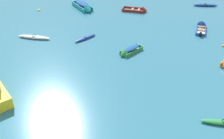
{
  "coord_description": "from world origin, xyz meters",
  "views": [
    {
      "loc": [
        -1.53,
        1.02,
        14.02
      ],
      "look_at": [
        0.0,
        21.29,
        0.15
      ],
      "focal_mm": 43.36,
      "sensor_mm": 36.0,
      "label": 1
    }
  ],
  "objects_px": {
    "rowboat_maroon_back_row_right": "(140,10)",
    "kayak_green_midfield_right": "(224,123)",
    "mooring_buoy_between_boats_right": "(39,11)",
    "kayak_white_back_row_center": "(34,37)",
    "mooring_buoy_far_field": "(224,46)",
    "kayak_deep_blue_cluster_inner": "(205,5)",
    "kayak_deep_blue_outer_left": "(85,38)",
    "rowboat_turquoise_cluster_outer": "(84,7)",
    "rowboat_blue_foreground_center": "(201,27)",
    "rowboat_green_near_camera": "(128,51)"
  },
  "relations": [
    {
      "from": "kayak_deep_blue_outer_left",
      "to": "rowboat_blue_foreground_center",
      "type": "bearing_deg",
      "value": 7.8
    },
    {
      "from": "rowboat_maroon_back_row_right",
      "to": "kayak_deep_blue_cluster_inner",
      "type": "bearing_deg",
      "value": 7.68
    },
    {
      "from": "mooring_buoy_between_boats_right",
      "to": "kayak_deep_blue_outer_left",
      "type": "bearing_deg",
      "value": -54.09
    },
    {
      "from": "kayak_deep_blue_cluster_inner",
      "to": "mooring_buoy_between_boats_right",
      "type": "xyz_separation_m",
      "value": [
        -23.04,
        0.08,
        -0.16
      ]
    },
    {
      "from": "kayak_deep_blue_outer_left",
      "to": "rowboat_green_near_camera",
      "type": "bearing_deg",
      "value": -37.92
    },
    {
      "from": "rowboat_green_near_camera",
      "to": "mooring_buoy_far_field",
      "type": "relative_size",
      "value": 6.43
    },
    {
      "from": "rowboat_maroon_back_row_right",
      "to": "kayak_green_midfield_right",
      "type": "bearing_deg",
      "value": -83.04
    },
    {
      "from": "kayak_deep_blue_outer_left",
      "to": "rowboat_turquoise_cluster_outer",
      "type": "bearing_deg",
      "value": 91.16
    },
    {
      "from": "rowboat_blue_foreground_center",
      "to": "mooring_buoy_between_boats_right",
      "type": "distance_m",
      "value": 21.19
    },
    {
      "from": "kayak_deep_blue_outer_left",
      "to": "rowboat_blue_foreground_center",
      "type": "relative_size",
      "value": 0.72
    },
    {
      "from": "rowboat_green_near_camera",
      "to": "rowboat_turquoise_cluster_outer",
      "type": "relative_size",
      "value": 0.63
    },
    {
      "from": "kayak_white_back_row_center",
      "to": "rowboat_turquoise_cluster_outer",
      "type": "bearing_deg",
      "value": 56.05
    },
    {
      "from": "rowboat_turquoise_cluster_outer",
      "to": "kayak_deep_blue_cluster_inner",
      "type": "height_order",
      "value": "rowboat_turquoise_cluster_outer"
    },
    {
      "from": "rowboat_green_near_camera",
      "to": "kayak_white_back_row_center",
      "type": "bearing_deg",
      "value": 158.27
    },
    {
      "from": "rowboat_blue_foreground_center",
      "to": "rowboat_green_near_camera",
      "type": "bearing_deg",
      "value": -150.68
    },
    {
      "from": "rowboat_maroon_back_row_right",
      "to": "kayak_white_back_row_center",
      "type": "xyz_separation_m",
      "value": [
        -12.95,
        -6.76,
        0.01
      ]
    },
    {
      "from": "mooring_buoy_far_field",
      "to": "rowboat_blue_foreground_center",
      "type": "bearing_deg",
      "value": 100.06
    },
    {
      "from": "mooring_buoy_far_field",
      "to": "mooring_buoy_between_boats_right",
      "type": "xyz_separation_m",
      "value": [
        -20.87,
        11.44,
        0.0
      ]
    },
    {
      "from": "rowboat_maroon_back_row_right",
      "to": "kayak_deep_blue_cluster_inner",
      "type": "xyz_separation_m",
      "value": [
        9.42,
        1.27,
        -0.0
      ]
    },
    {
      "from": "kayak_white_back_row_center",
      "to": "mooring_buoy_between_boats_right",
      "type": "xyz_separation_m",
      "value": [
        -0.66,
        8.12,
        -0.17
      ]
    },
    {
      "from": "kayak_white_back_row_center",
      "to": "mooring_buoy_far_field",
      "type": "xyz_separation_m",
      "value": [
        20.21,
        -3.32,
        -0.17
      ]
    },
    {
      "from": "kayak_deep_blue_outer_left",
      "to": "kayak_white_back_row_center",
      "type": "xyz_separation_m",
      "value": [
        -5.65,
        0.59,
        0.04
      ]
    },
    {
      "from": "rowboat_turquoise_cluster_outer",
      "to": "kayak_deep_blue_outer_left",
      "type": "bearing_deg",
      "value": -88.84
    },
    {
      "from": "kayak_white_back_row_center",
      "to": "kayak_green_midfield_right",
      "type": "distance_m",
      "value": 21.05
    },
    {
      "from": "rowboat_turquoise_cluster_outer",
      "to": "kayak_green_midfield_right",
      "type": "bearing_deg",
      "value": -65.8
    },
    {
      "from": "rowboat_maroon_back_row_right",
      "to": "mooring_buoy_far_field",
      "type": "relative_size",
      "value": 8.26
    },
    {
      "from": "kayak_deep_blue_cluster_inner",
      "to": "mooring_buoy_between_boats_right",
      "type": "relative_size",
      "value": 8.38
    },
    {
      "from": "kayak_deep_blue_cluster_inner",
      "to": "mooring_buoy_far_field",
      "type": "xyz_separation_m",
      "value": [
        -2.16,
        -11.36,
        -0.16
      ]
    },
    {
      "from": "kayak_deep_blue_outer_left",
      "to": "mooring_buoy_far_field",
      "type": "relative_size",
      "value": 5.81
    },
    {
      "from": "rowboat_green_near_camera",
      "to": "mooring_buoy_far_field",
      "type": "distance_m",
      "value": 10.24
    },
    {
      "from": "rowboat_maroon_back_row_right",
      "to": "mooring_buoy_between_boats_right",
      "type": "bearing_deg",
      "value": 174.32
    },
    {
      "from": "rowboat_maroon_back_row_right",
      "to": "rowboat_turquoise_cluster_outer",
      "type": "height_order",
      "value": "rowboat_turquoise_cluster_outer"
    },
    {
      "from": "rowboat_green_near_camera",
      "to": "rowboat_maroon_back_row_right",
      "type": "distance_m",
      "value": 11.15
    },
    {
      "from": "rowboat_green_near_camera",
      "to": "kayak_deep_blue_cluster_inner",
      "type": "height_order",
      "value": "rowboat_green_near_camera"
    },
    {
      "from": "kayak_white_back_row_center",
      "to": "kayak_green_midfield_right",
      "type": "relative_size",
      "value": 1.14
    },
    {
      "from": "kayak_green_midfield_right",
      "to": "mooring_buoy_between_boats_right",
      "type": "bearing_deg",
      "value": 125.91
    },
    {
      "from": "rowboat_turquoise_cluster_outer",
      "to": "rowboat_blue_foreground_center",
      "type": "relative_size",
      "value": 1.25
    },
    {
      "from": "kayak_green_midfield_right",
      "to": "kayak_deep_blue_cluster_inner",
      "type": "height_order",
      "value": "kayak_deep_blue_cluster_inner"
    },
    {
      "from": "rowboat_green_near_camera",
      "to": "rowboat_maroon_back_row_right",
      "type": "bearing_deg",
      "value": 74.64
    },
    {
      "from": "kayak_green_midfield_right",
      "to": "rowboat_blue_foreground_center",
      "type": "distance_m",
      "value": 15.99
    },
    {
      "from": "kayak_white_back_row_center",
      "to": "mooring_buoy_far_field",
      "type": "relative_size",
      "value": 8.72
    },
    {
      "from": "kayak_white_back_row_center",
      "to": "rowboat_blue_foreground_center",
      "type": "distance_m",
      "value": 19.44
    },
    {
      "from": "kayak_white_back_row_center",
      "to": "kayak_deep_blue_cluster_inner",
      "type": "xyz_separation_m",
      "value": [
        22.37,
        8.03,
        -0.01
      ]
    },
    {
      "from": "rowboat_green_near_camera",
      "to": "kayak_green_midfield_right",
      "type": "distance_m",
      "value": 11.63
    },
    {
      "from": "kayak_deep_blue_cluster_inner",
      "to": "mooring_buoy_between_boats_right",
      "type": "height_order",
      "value": "kayak_deep_blue_cluster_inner"
    },
    {
      "from": "rowboat_blue_foreground_center",
      "to": "rowboat_turquoise_cluster_outer",
      "type": "bearing_deg",
      "value": 153.85
    },
    {
      "from": "kayak_green_midfield_right",
      "to": "rowboat_maroon_back_row_right",
      "type": "bearing_deg",
      "value": 96.96
    },
    {
      "from": "rowboat_maroon_back_row_right",
      "to": "mooring_buoy_far_field",
      "type": "height_order",
      "value": "rowboat_maroon_back_row_right"
    },
    {
      "from": "rowboat_turquoise_cluster_outer",
      "to": "mooring_buoy_between_boats_right",
      "type": "bearing_deg",
      "value": -179.91
    },
    {
      "from": "mooring_buoy_between_boats_right",
      "to": "kayak_green_midfield_right",
      "type": "bearing_deg",
      "value": -54.09
    }
  ]
}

